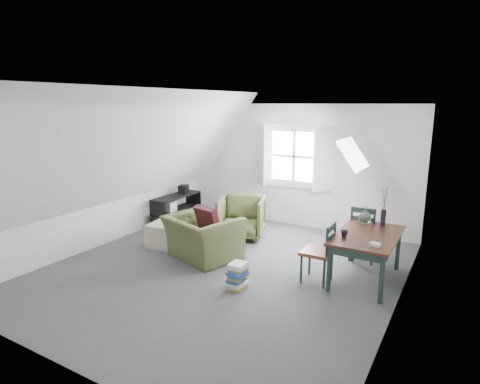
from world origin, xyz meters
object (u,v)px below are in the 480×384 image
Objects in this scene: armchair_near at (203,258)px; magazine_stack at (238,276)px; armchair_far at (241,236)px; dining_table at (367,240)px; ottoman at (168,234)px; media_shelf at (176,211)px; dining_chair_far at (364,232)px; dining_chair_near at (320,251)px.

magazine_stack is (1.05, -0.66, 0.18)m from armchair_near.
dining_table is (2.51, -0.77, 0.60)m from armchair_far.
dining_table is at bearing -36.45° from armchair_far.
armchair_near is at bearing -109.56° from armchair_far.
media_shelf is (-0.71, 1.08, 0.07)m from ottoman.
dining_table is 1.50× the size of dining_chair_far.
armchair_far is 1.42m from ottoman.
dining_chair_far is 2.58× the size of magazine_stack.
ottoman is (-0.90, 0.20, 0.21)m from armchair_near.
armchair_far reaches higher than magazine_stack.
magazine_stack is (-1.25, -1.90, -0.30)m from dining_chair_far.
dining_chair_near is 1.21m from magazine_stack.
media_shelf is at bearing -21.01° from armchair_near.
media_shelf reaches higher than magazine_stack.
media_shelf reaches higher than armchair_near.
dining_chair_near is at bearing 39.86° from magazine_stack.
dining_chair_far is (-0.21, 0.73, -0.12)m from dining_table.
ottoman is at bearing -52.08° from media_shelf.
ottoman is at bearing 2.53° from dining_chair_far.
dining_table reaches higher than armchair_far.
media_shelf is at bearing 165.25° from dining_table.
ottoman is 0.70× the size of dining_chair_near.
dining_chair_near is 3.77m from media_shelf.
ottoman is 0.51× the size of media_shelf.
armchair_near is at bearing -33.92° from media_shelf.
armchair_near is 0.95m from ottoman.
armchair_far is at bearing 118.58° from magazine_stack.
magazine_stack is at bearing 41.26° from dining_chair_far.
dining_chair_near is 2.47× the size of magazine_stack.
armchair_far is at bearing -130.79° from dining_chair_near.
armchair_far is 0.62× the size of dining_table.
dining_chair_near reaches higher than armchair_far.
dining_chair_far reaches higher than armchair_near.
ottoman is at bearing 156.21° from magazine_stack.
magazine_stack is (1.96, -0.86, -0.03)m from ottoman.
dining_chair_near reaches higher than media_shelf.
magazine_stack is (2.67, -1.94, -0.10)m from media_shelf.
ottoman reaches higher than magazine_stack.
dining_chair_far is (3.21, 1.04, 0.28)m from ottoman.
armchair_near is at bearing 12.90° from dining_chair_far.
dining_chair_far reaches higher than dining_table.
armchair_far is at bearing -16.19° from dining_chair_far.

